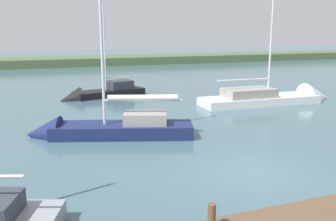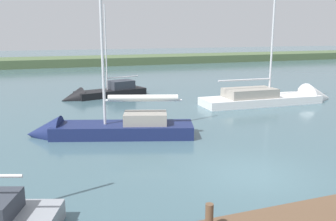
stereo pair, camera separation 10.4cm
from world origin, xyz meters
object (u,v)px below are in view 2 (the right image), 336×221
at_px(mooring_post_near, 209,216).
at_px(sailboat_near_dock, 280,99).
at_px(sailboat_outer_mooring, 101,95).
at_px(sailboat_behind_pier, 103,131).

relative_size(mooring_post_near, sailboat_near_dock, 0.05).
xyz_separation_m(sailboat_near_dock, sailboat_outer_mooring, (11.85, -6.73, -0.10)).
bearing_deg(mooring_post_near, sailboat_outer_mooring, -93.30).
xyz_separation_m(mooring_post_near, sailboat_near_dock, (-13.09, -14.79, -0.79)).
relative_size(mooring_post_near, sailboat_behind_pier, 0.05).
height_order(mooring_post_near, sailboat_near_dock, sailboat_near_dock).
relative_size(mooring_post_near, sailboat_outer_mooring, 0.07).
bearing_deg(sailboat_behind_pier, sailboat_near_dock, -144.26).
bearing_deg(sailboat_behind_pier, mooring_post_near, 111.09).
bearing_deg(sailboat_near_dock, mooring_post_near, -129.78).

